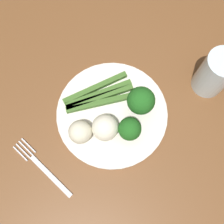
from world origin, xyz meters
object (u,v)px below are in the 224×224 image
(cauliflower_front_left, at_px, (80,132))
(fork, at_px, (43,168))
(water_glass, at_px, (215,74))
(asparagus_bundle, at_px, (98,95))
(plate, at_px, (112,114))
(cauliflower_mid, at_px, (105,128))
(broccoli_left, at_px, (141,101))
(broccoli_right, at_px, (130,129))
(dining_table, at_px, (82,121))

(cauliflower_front_left, distance_m, fork, 0.11)
(cauliflower_front_left, height_order, water_glass, water_glass)
(asparagus_bundle, bearing_deg, plate, -72.78)
(fork, bearing_deg, cauliflower_mid, -107.42)
(plate, distance_m, broccoli_left, 0.08)
(water_glass, bearing_deg, plate, 167.21)
(fork, bearing_deg, water_glass, -109.89)
(plate, bearing_deg, asparagus_bundle, 96.12)
(broccoli_right, xyz_separation_m, water_glass, (0.22, 0.01, 0.01))
(plate, relative_size, asparagus_bundle, 1.53)
(plate, distance_m, fork, 0.19)
(broccoli_left, bearing_deg, fork, -179.27)
(plate, height_order, cauliflower_front_left, cauliflower_front_left)
(broccoli_left, bearing_deg, plate, 160.60)
(cauliflower_front_left, relative_size, fork, 0.30)
(dining_table, xyz_separation_m, plate, (0.06, -0.05, 0.10))
(broccoli_left, height_order, fork, broccoli_left)
(dining_table, xyz_separation_m, cauliflower_front_left, (-0.02, -0.06, 0.14))
(broccoli_right, distance_m, cauliflower_front_left, 0.10)
(plate, xyz_separation_m, broccoli_right, (0.01, -0.06, 0.04))
(asparagus_bundle, bearing_deg, dining_table, -170.69)
(cauliflower_front_left, bearing_deg, broccoli_right, -29.40)
(broccoli_left, height_order, cauliflower_front_left, broccoli_left)
(plate, bearing_deg, fork, -172.85)
(dining_table, xyz_separation_m, fork, (-0.13, -0.07, 0.10))
(asparagus_bundle, bearing_deg, cauliflower_mid, -99.05)
(asparagus_bundle, xyz_separation_m, cauliflower_mid, (-0.03, -0.08, 0.02))
(plate, relative_size, broccoli_right, 4.17)
(dining_table, bearing_deg, water_glass, -19.54)
(plate, relative_size, fork, 1.50)
(plate, xyz_separation_m, water_glass, (0.23, -0.05, 0.05))
(water_glass, bearing_deg, broccoli_right, -178.55)
(broccoli_right, height_order, cauliflower_front_left, broccoli_right)
(broccoli_right, bearing_deg, water_glass, 1.45)
(broccoli_left, relative_size, broccoli_right, 1.23)
(broccoli_left, xyz_separation_m, cauliflower_mid, (-0.09, -0.01, -0.01))
(broccoli_left, bearing_deg, dining_table, 149.11)
(broccoli_left, bearing_deg, cauliflower_mid, -175.64)
(dining_table, distance_m, cauliflower_front_left, 0.15)
(cauliflower_mid, distance_m, fork, 0.16)
(fork, bearing_deg, broccoli_left, -105.26)
(broccoli_left, height_order, cauliflower_mid, broccoli_left)
(cauliflower_front_left, distance_m, water_glass, 0.31)
(asparagus_bundle, height_order, fork, asparagus_bundle)
(cauliflower_front_left, relative_size, water_glass, 0.45)
(asparagus_bundle, relative_size, broccoli_right, 2.72)
(asparagus_bundle, relative_size, broccoli_left, 2.22)
(cauliflower_mid, height_order, water_glass, water_glass)
(broccoli_right, xyz_separation_m, fork, (-0.19, 0.03, -0.05))
(dining_table, relative_size, cauliflower_front_left, 28.91)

